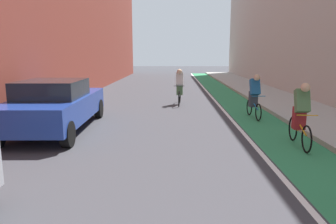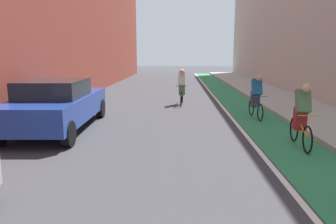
{
  "view_description": "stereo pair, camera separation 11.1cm",
  "coord_description": "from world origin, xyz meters",
  "px_view_note": "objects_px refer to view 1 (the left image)",
  "views": [
    {
      "loc": [
        0.43,
        1.73,
        2.28
      ],
      "look_at": [
        0.29,
        9.07,
        0.91
      ],
      "focal_mm": 33.46,
      "sensor_mm": 36.0,
      "label": 1
    },
    {
      "loc": [
        0.55,
        1.74,
        2.28
      ],
      "look_at": [
        0.29,
        9.07,
        0.91
      ],
      "focal_mm": 33.46,
      "sensor_mm": 36.0,
      "label": 2
    }
  ],
  "objects_px": {
    "cyclist_trailing": "(254,96)",
    "cyclist_far": "(180,86)",
    "parked_sedan_blue": "(56,104)",
    "cyclist_mid": "(301,114)"
  },
  "relations": [
    {
      "from": "cyclist_mid",
      "to": "cyclist_far",
      "type": "bearing_deg",
      "value": 113.89
    },
    {
      "from": "parked_sedan_blue",
      "to": "cyclist_mid",
      "type": "relative_size",
      "value": 2.84
    },
    {
      "from": "parked_sedan_blue",
      "to": "cyclist_far",
      "type": "xyz_separation_m",
      "value": [
        3.8,
        4.95,
        0.06
      ]
    },
    {
      "from": "parked_sedan_blue",
      "to": "cyclist_mid",
      "type": "distance_m",
      "value": 6.86
    },
    {
      "from": "cyclist_mid",
      "to": "cyclist_trailing",
      "type": "height_order",
      "value": "cyclist_mid"
    },
    {
      "from": "parked_sedan_blue",
      "to": "cyclist_far",
      "type": "relative_size",
      "value": 2.77
    },
    {
      "from": "cyclist_mid",
      "to": "cyclist_trailing",
      "type": "relative_size",
      "value": 1.03
    },
    {
      "from": "cyclist_trailing",
      "to": "cyclist_mid",
      "type": "bearing_deg",
      "value": -85.97
    },
    {
      "from": "parked_sedan_blue",
      "to": "cyclist_mid",
      "type": "xyz_separation_m",
      "value": [
        6.68,
        -1.55,
        0.02
      ]
    },
    {
      "from": "cyclist_trailing",
      "to": "cyclist_far",
      "type": "bearing_deg",
      "value": 131.74
    }
  ]
}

